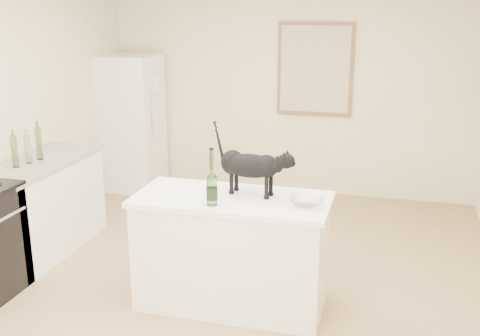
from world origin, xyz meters
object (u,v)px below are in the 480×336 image
object	(u,v)px
glass_bowl	(307,202)
wine_bottle	(212,180)
fridge	(132,123)
black_cat	(250,169)

from	to	relation	value
glass_bowl	wine_bottle	bearing A→B (deg)	-166.49
wine_bottle	glass_bowl	bearing A→B (deg)	13.51
wine_bottle	glass_bowl	xyz separation A→B (m)	(0.67, 0.16, -0.16)
fridge	black_cat	bearing A→B (deg)	-48.57
fridge	glass_bowl	world-z (taller)	fridge
black_cat	wine_bottle	size ratio (longest dim) A/B	1.54
fridge	wine_bottle	bearing A→B (deg)	-54.65
wine_bottle	glass_bowl	world-z (taller)	wine_bottle
fridge	black_cat	size ratio (longest dim) A/B	2.89
black_cat	glass_bowl	world-z (taller)	black_cat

